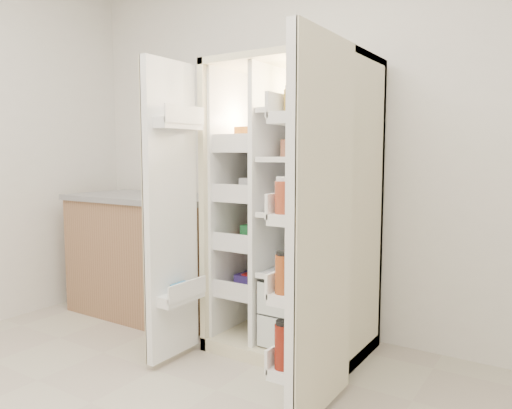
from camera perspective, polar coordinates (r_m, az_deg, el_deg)
The scene contains 5 objects.
wall_back at distance 3.38m, azimuth 6.85°, elevation 7.93°, with size 4.00×0.02×2.70m, color white.
refrigerator at distance 3.07m, azimuth 5.03°, elevation -3.19°, with size 0.92×0.70×1.80m.
freezer_door at distance 2.86m, azimuth -9.90°, elevation -0.94°, with size 0.15×0.40×1.72m.
fridge_door at distance 2.23m, azimuth 7.23°, elevation -3.36°, with size 0.17×0.58×1.72m.
kitchen_counter at distance 3.83m, azimuth -12.28°, elevation -5.77°, with size 1.27×0.68×0.92m.
Camera 1 is at (1.49, -1.03, 1.23)m, focal length 34.00 mm.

